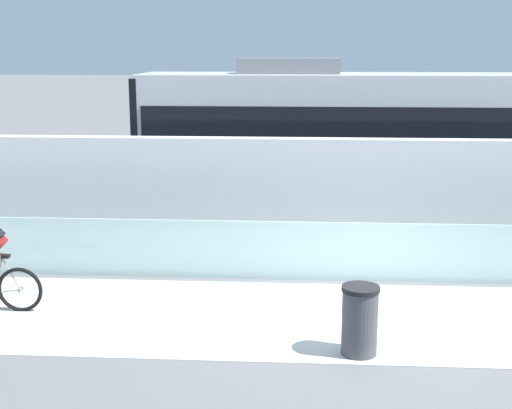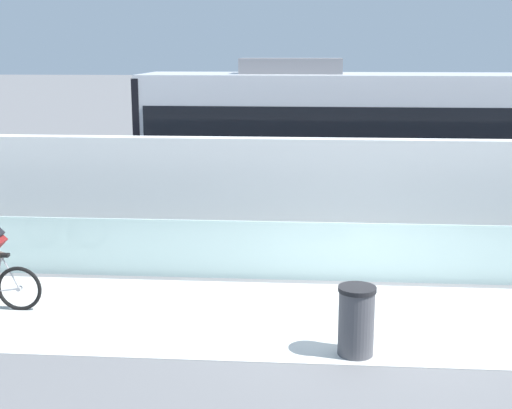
% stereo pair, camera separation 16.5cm
% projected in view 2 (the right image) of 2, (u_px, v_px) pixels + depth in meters
% --- Properties ---
extents(ground_plane, '(200.00, 200.00, 0.00)m').
position_uv_depth(ground_plane, '(367.00, 320.00, 10.67)').
color(ground_plane, slate).
extents(bike_path_deck, '(32.00, 3.20, 0.01)m').
position_uv_depth(bike_path_deck, '(367.00, 320.00, 10.67)').
color(bike_path_deck, silver).
rests_on(bike_path_deck, ground).
extents(glass_parapet, '(32.00, 0.05, 1.06)m').
position_uv_depth(glass_parapet, '(360.00, 252.00, 12.36)').
color(glass_parapet, silver).
rests_on(glass_parapet, ground).
extents(concrete_barrier_wall, '(32.00, 0.36, 2.31)m').
position_uv_depth(concrete_barrier_wall, '(355.00, 197.00, 13.98)').
color(concrete_barrier_wall, white).
rests_on(concrete_barrier_wall, ground).
extents(tram_rail_near, '(32.00, 0.08, 0.01)m').
position_uv_depth(tram_rail_near, '(347.00, 223.00, 16.64)').
color(tram_rail_near, '#595654').
rests_on(tram_rail_near, ground).
extents(tram_rail_far, '(32.00, 0.08, 0.01)m').
position_uv_depth(tram_rail_far, '(344.00, 209.00, 18.04)').
color(tram_rail_far, '#595654').
rests_on(tram_rail_far, ground).
extents(tram, '(11.06, 2.54, 3.81)m').
position_uv_depth(tram, '(372.00, 140.00, 16.89)').
color(tram, silver).
rests_on(tram, ground).
extents(trash_bin, '(0.51, 0.51, 0.96)m').
position_uv_depth(trash_bin, '(356.00, 321.00, 9.37)').
color(trash_bin, '#47474C').
rests_on(trash_bin, ground).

